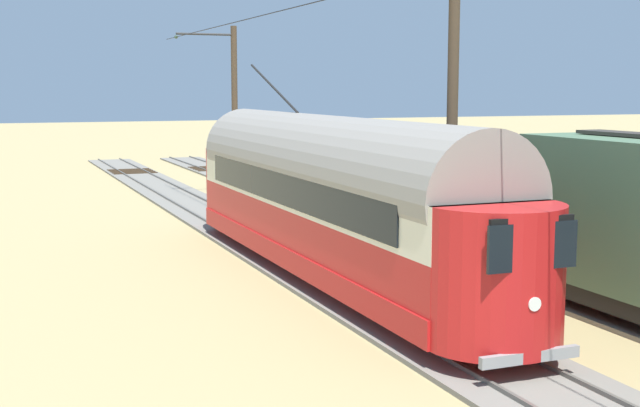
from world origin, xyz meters
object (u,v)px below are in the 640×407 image
vintage_streetcar (329,194)px  catenary_pole_foreground (233,109)px  track_end_bumper (360,210)px  catenary_pole_mid_near (450,126)px

vintage_streetcar → catenary_pole_foreground: (-2.57, -17.83, 1.79)m
vintage_streetcar → track_end_bumper: size_ratio=9.95×
catenary_pole_mid_near → track_end_bumper: bearing=-102.6°
catenary_pole_foreground → track_end_bumper: 9.94m
catenary_pole_mid_near → track_end_bumper: size_ratio=4.32×
catenary_pole_foreground → vintage_streetcar: bearing=81.8°
catenary_pole_foreground → track_end_bumper: size_ratio=4.32×
catenary_pole_foreground → catenary_pole_mid_near: bearing=90.0°
vintage_streetcar → catenary_pole_mid_near: catenary_pole_mid_near is taller
catenary_pole_foreground → catenary_pole_mid_near: 19.49m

